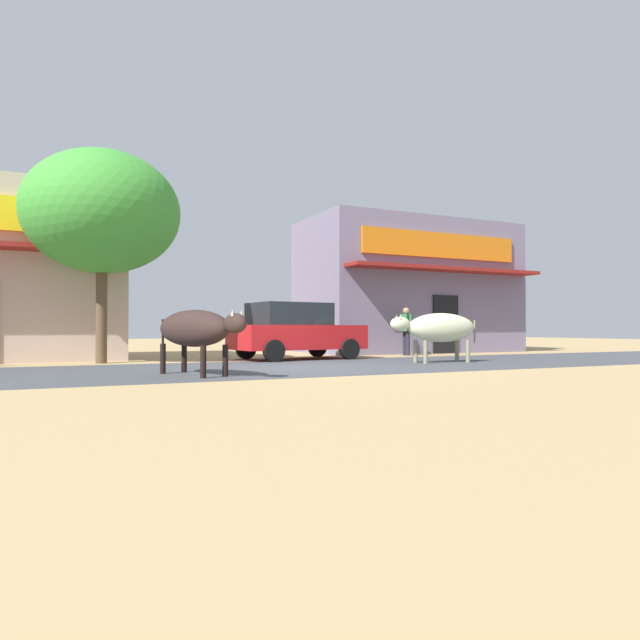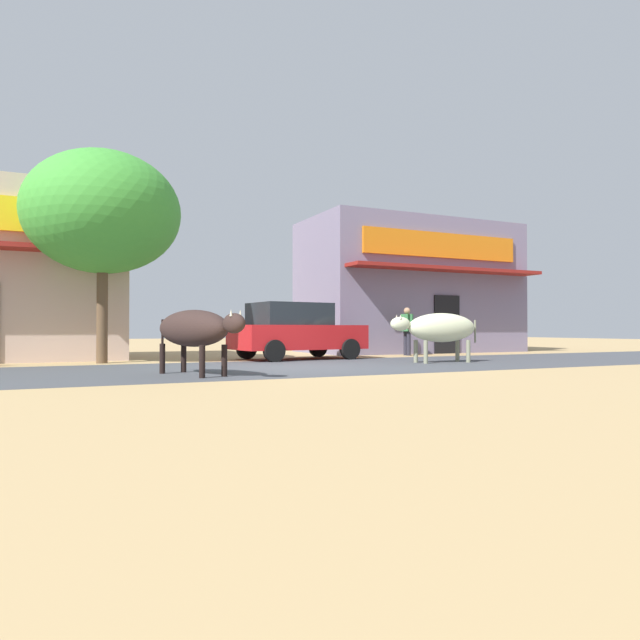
# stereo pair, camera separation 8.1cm
# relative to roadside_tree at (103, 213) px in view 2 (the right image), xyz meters

# --- Properties ---
(ground) EXTENTS (80.00, 80.00, 0.00)m
(ground) POSITION_rel_roadside_tree_xyz_m (4.04, -3.50, -3.91)
(ground) COLOR tan
(asphalt_road) EXTENTS (72.00, 5.54, 0.00)m
(asphalt_road) POSITION_rel_roadside_tree_xyz_m (4.04, -3.50, -3.91)
(asphalt_road) COLOR #42454B
(asphalt_road) RESTS_ON ground
(storefront_right_club) EXTENTS (8.23, 5.01, 5.00)m
(storefront_right_club) POSITION_rel_roadside_tree_xyz_m (11.54, 2.95, -1.41)
(storefront_right_club) COLOR slate
(storefront_right_club) RESTS_ON ground
(roadside_tree) EXTENTS (3.97, 3.97, 5.51)m
(roadside_tree) POSITION_rel_roadside_tree_xyz_m (0.00, 0.00, 0.00)
(roadside_tree) COLOR brown
(roadside_tree) RESTS_ON ground
(parked_hatchback_car) EXTENTS (3.96, 2.30, 1.64)m
(parked_hatchback_car) POSITION_rel_roadside_tree_xyz_m (5.28, -0.38, -3.07)
(parked_hatchback_car) COLOR red
(parked_hatchback_car) RESTS_ON ground
(cow_near_brown) EXTENTS (1.38, 2.75, 1.26)m
(cow_near_brown) POSITION_rel_roadside_tree_xyz_m (1.30, -4.82, -3.02)
(cow_near_brown) COLOR #30221F
(cow_near_brown) RESTS_ON ground
(cow_far_dark) EXTENTS (2.65, 0.76, 1.31)m
(cow_far_dark) POSITION_rel_roadside_tree_xyz_m (8.10, -3.51, -3.00)
(cow_far_dark) COLOR beige
(cow_far_dark) RESTS_ON ground
(pedestrian_by_shop) EXTENTS (0.48, 0.61, 1.60)m
(pedestrian_by_shop) POSITION_rel_roadside_tree_xyz_m (9.59, 0.24, -2.97)
(pedestrian_by_shop) COLOR #262633
(pedestrian_by_shop) RESTS_ON ground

